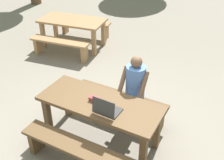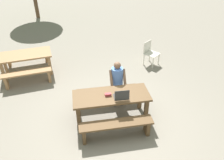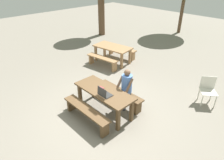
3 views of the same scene
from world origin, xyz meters
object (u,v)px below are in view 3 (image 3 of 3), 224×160
(small_pouch, at_px, (101,88))
(picnic_table_front, at_px, (104,94))
(person_seated, at_px, (126,86))
(picnic_table_mid, at_px, (113,49))
(laptop, at_px, (104,94))
(plastic_chair, at_px, (208,90))

(small_pouch, bearing_deg, picnic_table_front, 12.94)
(small_pouch, height_order, person_seated, person_seated)
(person_seated, bearing_deg, picnic_table_mid, 142.41)
(laptop, height_order, plastic_chair, laptop)
(person_seated, xyz_separation_m, picnic_table_mid, (-2.62, 2.02, -0.11))
(picnic_table_front, distance_m, small_pouch, 0.17)
(small_pouch, distance_m, picnic_table_mid, 3.48)
(person_seated, xyz_separation_m, plastic_chair, (1.56, 1.96, -0.26))
(laptop, height_order, picnic_table_mid, laptop)
(plastic_chair, bearing_deg, small_pouch, -165.55)
(picnic_table_mid, bearing_deg, plastic_chair, -9.10)
(small_pouch, xyz_separation_m, person_seated, (0.35, 0.62, -0.04))
(laptop, height_order, person_seated, person_seated)
(picnic_table_front, bearing_deg, plastic_chair, 54.47)
(picnic_table_front, height_order, person_seated, person_seated)
(picnic_table_front, distance_m, picnic_table_mid, 3.52)
(laptop, relative_size, person_seated, 0.28)
(picnic_table_front, relative_size, small_pouch, 12.03)
(small_pouch, xyz_separation_m, picnic_table_mid, (-2.27, 2.64, -0.15))
(picnic_table_mid, bearing_deg, laptop, -55.84)
(picnic_table_front, distance_m, laptop, 0.32)
(small_pouch, distance_m, person_seated, 0.71)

